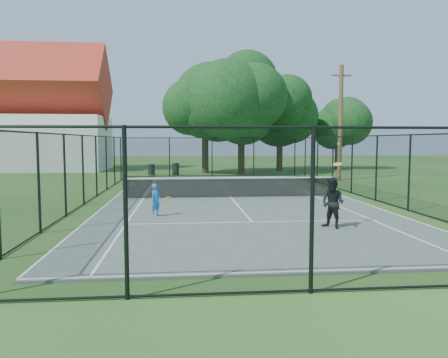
{
  "coord_description": "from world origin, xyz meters",
  "views": [
    {
      "loc": [
        -2.28,
        -20.46,
        2.73
      ],
      "look_at": [
        -0.61,
        -3.0,
        1.2
      ],
      "focal_mm": 35.0,
      "sensor_mm": 36.0,
      "label": 1
    }
  ],
  "objects": [
    {
      "name": "tennis_net",
      "position": [
        0.0,
        0.0,
        0.58
      ],
      "size": [
        10.08,
        0.08,
        0.95
      ],
      "color": "black",
      "rests_on": "tennis_court"
    },
    {
      "name": "tree_near_left",
      "position": [
        -0.34,
        16.48,
        5.21
      ],
      "size": [
        6.5,
        6.5,
        8.48
      ],
      "color": "#332114",
      "rests_on": "ground"
    },
    {
      "name": "utility_pole",
      "position": [
        8.63,
        9.0,
        4.02
      ],
      "size": [
        1.4,
        0.3,
        7.92
      ],
      "color": "#4C3823",
      "rests_on": "ground"
    },
    {
      "name": "player_black",
      "position": [
        2.3,
        -7.61,
        0.84
      ],
      "size": [
        0.93,
        1.09,
        2.61
      ],
      "color": "black",
      "rests_on": "tennis_court"
    },
    {
      "name": "tree_far_right",
      "position": [
        12.6,
        20.21,
        3.9
      ],
      "size": [
        4.76,
        4.76,
        6.3
      ],
      "color": "#332114",
      "rests_on": "ground"
    },
    {
      "name": "fence",
      "position": [
        0.0,
        0.0,
        1.5
      ],
      "size": [
        13.1,
        26.1,
        3.0
      ],
      "color": "black",
      "rests_on": "ground"
    },
    {
      "name": "trash_bin_left",
      "position": [
        -4.74,
        14.76,
        0.44
      ],
      "size": [
        0.58,
        0.58,
        0.87
      ],
      "color": "black",
      "rests_on": "ground"
    },
    {
      "name": "tree_near_right",
      "position": [
        6.62,
        18.95,
        5.28
      ],
      "size": [
        6.03,
        6.03,
        8.32
      ],
      "color": "#332114",
      "rests_on": "ground"
    },
    {
      "name": "trash_bin_right",
      "position": [
        -2.82,
        14.5,
        0.49
      ],
      "size": [
        0.58,
        0.58,
        0.97
      ],
      "color": "black",
      "rests_on": "ground"
    },
    {
      "name": "player_blue",
      "position": [
        -3.22,
        -4.94,
        0.64
      ],
      "size": [
        0.83,
        0.5,
        1.16
      ],
      "color": "#1B7FE9",
      "rests_on": "tennis_court"
    },
    {
      "name": "ground",
      "position": [
        0.0,
        0.0,
        0.0
      ],
      "size": [
        120.0,
        120.0,
        0.0
      ],
      "primitive_type": "plane",
      "color": "#1C4E1A"
    },
    {
      "name": "building",
      "position": [
        -17.0,
        22.0,
        4.93
      ],
      "size": [
        15.3,
        8.15,
        11.87
      ],
      "color": "silver",
      "rests_on": "ground"
    },
    {
      "name": "tree_near_mid",
      "position": [
        2.59,
        15.36,
        5.75
      ],
      "size": [
        7.13,
        7.13,
        9.32
      ],
      "color": "#332114",
      "rests_on": "ground"
    },
    {
      "name": "tennis_court",
      "position": [
        0.0,
        0.0,
        0.03
      ],
      "size": [
        11.0,
        24.0,
        0.06
      ],
      "primitive_type": "cube",
      "color": "#4E5C53",
      "rests_on": "ground"
    }
  ]
}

